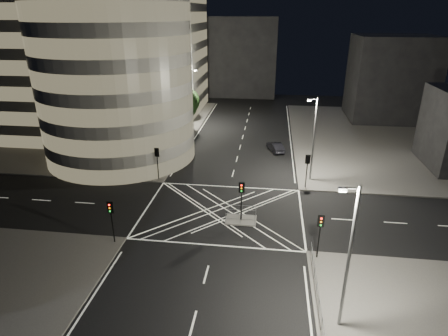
# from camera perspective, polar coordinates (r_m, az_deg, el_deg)

# --- Properties ---
(ground) EXTENTS (120.00, 120.00, 0.00)m
(ground) POSITION_cam_1_polar(r_m,az_deg,el_deg) (38.70, -0.18, -6.69)
(ground) COLOR black
(ground) RESTS_ON ground
(sidewalk_far_left) EXTENTS (42.00, 42.00, 0.15)m
(sidewalk_far_left) POSITION_cam_1_polar(r_m,az_deg,el_deg) (71.60, -20.91, 5.90)
(sidewalk_far_left) COLOR #575452
(sidewalk_far_left) RESTS_ON ground
(sidewalk_far_right) EXTENTS (42.00, 42.00, 0.15)m
(sidewalk_far_right) POSITION_cam_1_polar(r_m,az_deg,el_deg) (67.91, 28.27, 3.79)
(sidewalk_far_right) COLOR #575452
(sidewalk_far_right) RESTS_ON ground
(central_island) EXTENTS (3.00, 2.00, 0.15)m
(central_island) POSITION_cam_1_polar(r_m,az_deg,el_deg) (37.20, 2.60, -7.91)
(central_island) COLOR slate
(central_island) RESTS_ON ground
(office_tower_curved) EXTENTS (30.00, 29.00, 27.20)m
(office_tower_curved) POSITION_cam_1_polar(r_m,az_deg,el_deg) (58.25, -18.99, 15.31)
(office_tower_curved) COLOR gray
(office_tower_curved) RESTS_ON sidewalk_far_left
(office_block_rear) EXTENTS (24.00, 16.00, 22.00)m
(office_block_rear) POSITION_cam_1_polar(r_m,az_deg,el_deg) (80.29, -12.43, 16.63)
(office_block_rear) COLOR gray
(office_block_rear) RESTS_ON sidewalk_far_left
(building_right_far) EXTENTS (14.00, 12.00, 15.00)m
(building_right_far) POSITION_cam_1_polar(r_m,az_deg,el_deg) (77.35, 24.05, 12.40)
(building_right_far) COLOR black
(building_right_far) RESTS_ON sidewalk_far_right
(building_far_end) EXTENTS (18.00, 8.00, 18.00)m
(building_far_end) POSITION_cam_1_polar(r_m,az_deg,el_deg) (92.34, 2.16, 16.51)
(building_far_end) COLOR black
(building_far_end) RESTS_ON ground
(tree_a) EXTENTS (4.69, 4.69, 7.48)m
(tree_a) POSITION_cam_1_polar(r_m,az_deg,el_deg) (47.12, -11.53, 4.88)
(tree_a) COLOR black
(tree_a) RESTS_ON sidewalk_far_left
(tree_b) EXTENTS (4.24, 4.24, 6.97)m
(tree_b) POSITION_cam_1_polar(r_m,az_deg,el_deg) (52.66, -9.48, 6.62)
(tree_b) COLOR black
(tree_b) RESTS_ON sidewalk_far_left
(tree_c) EXTENTS (4.63, 4.63, 7.36)m
(tree_c) POSITION_cam_1_polar(r_m,az_deg,el_deg) (58.18, -7.83, 8.43)
(tree_c) COLOR black
(tree_c) RESTS_ON sidewalk_far_left
(tree_d) EXTENTS (5.34, 5.34, 7.77)m
(tree_d) POSITION_cam_1_polar(r_m,az_deg,el_deg) (63.82, -6.46, 9.78)
(tree_d) COLOR black
(tree_d) RESTS_ON sidewalk_far_left
(tree_e) EXTENTS (3.73, 3.73, 5.88)m
(tree_e) POSITION_cam_1_polar(r_m,az_deg,el_deg) (69.73, -5.27, 10.12)
(tree_e) COLOR black
(tree_e) RESTS_ON sidewalk_far_left
(traffic_signal_fl) EXTENTS (0.55, 0.22, 4.00)m
(traffic_signal_fl) POSITION_cam_1_polar(r_m,az_deg,el_deg) (45.30, -10.15, 1.55)
(traffic_signal_fl) COLOR black
(traffic_signal_fl) RESTS_ON sidewalk_far_left
(traffic_signal_nl) EXTENTS (0.55, 0.22, 4.00)m
(traffic_signal_nl) POSITION_cam_1_polar(r_m,az_deg,el_deg) (33.81, -16.83, -6.79)
(traffic_signal_nl) COLOR black
(traffic_signal_nl) RESTS_ON sidewalk_near_left
(traffic_signal_fr) EXTENTS (0.55, 0.22, 4.00)m
(traffic_signal_fr) POSITION_cam_1_polar(r_m,az_deg,el_deg) (43.54, 12.57, 0.46)
(traffic_signal_fr) COLOR black
(traffic_signal_fr) RESTS_ON sidewalk_far_right
(traffic_signal_nr) EXTENTS (0.55, 0.22, 4.00)m
(traffic_signal_nr) POSITION_cam_1_polar(r_m,az_deg,el_deg) (31.41, 14.43, -8.92)
(traffic_signal_nr) COLOR black
(traffic_signal_nr) RESTS_ON sidewalk_near_right
(traffic_signal_island) EXTENTS (0.55, 0.22, 4.00)m
(traffic_signal_island) POSITION_cam_1_polar(r_m,az_deg,el_deg) (35.83, 2.68, -4.00)
(traffic_signal_island) COLOR black
(traffic_signal_island) RESTS_ON central_island
(street_lamp_left_near) EXTENTS (1.25, 0.25, 10.00)m
(street_lamp_left_near) POSITION_cam_1_polar(r_m,az_deg,el_deg) (49.36, -9.32, 6.60)
(street_lamp_left_near) COLOR slate
(street_lamp_left_near) RESTS_ON sidewalk_far_left
(street_lamp_left_far) EXTENTS (1.25, 0.25, 10.00)m
(street_lamp_left_far) POSITION_cam_1_polar(r_m,az_deg,el_deg) (66.29, -4.97, 10.94)
(street_lamp_left_far) COLOR slate
(street_lamp_left_far) RESTS_ON sidewalk_far_left
(street_lamp_right_far) EXTENTS (1.25, 0.25, 10.00)m
(street_lamp_right_far) POSITION_cam_1_polar(r_m,az_deg,el_deg) (44.78, 13.46, 4.59)
(street_lamp_right_far) COLOR slate
(street_lamp_right_far) RESTS_ON sidewalk_far_right
(street_lamp_right_near) EXTENTS (1.25, 0.25, 10.00)m
(street_lamp_right_near) POSITION_cam_1_polar(r_m,az_deg,el_deg) (24.16, 18.40, -12.54)
(street_lamp_right_near) COLOR slate
(street_lamp_right_near) RESTS_ON sidewalk_near_right
(railing_near_right) EXTENTS (0.06, 11.70, 1.10)m
(railing_near_right) POSITION_cam_1_polar(r_m,az_deg,el_deg) (28.34, 14.11, -18.39)
(railing_near_right) COLOR slate
(railing_near_right) RESTS_ON sidewalk_near_right
(railing_island_south) EXTENTS (2.80, 0.06, 1.10)m
(railing_island_south) POSITION_cam_1_polar(r_m,az_deg,el_deg) (36.10, 2.49, -7.78)
(railing_island_south) COLOR slate
(railing_island_south) RESTS_ON central_island
(railing_island_north) EXTENTS (2.80, 0.06, 1.10)m
(railing_island_north) POSITION_cam_1_polar(r_m,az_deg,el_deg) (37.66, 2.74, -6.40)
(railing_island_north) COLOR slate
(railing_island_north) RESTS_ON central_island
(sedan) EXTENTS (2.81, 4.43, 1.38)m
(sedan) POSITION_cam_1_polar(r_m,az_deg,el_deg) (55.38, 7.84, 3.20)
(sedan) COLOR black
(sedan) RESTS_ON ground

